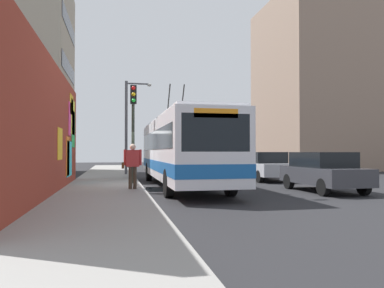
{
  "coord_description": "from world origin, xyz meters",
  "views": [
    {
      "loc": [
        -17.13,
        1.16,
        1.6
      ],
      "look_at": [
        2.76,
        -2.97,
        2.02
      ],
      "focal_mm": 34.76,
      "sensor_mm": 36.0,
      "label": 1
    }
  ],
  "objects_px": {
    "city_bus": "(181,149)",
    "parked_car_red": "(211,160)",
    "traffic_light": "(133,118)",
    "parked_car_navy": "(233,162)",
    "parked_car_silver": "(263,165)",
    "parked_car_dark_gray": "(323,171)",
    "pedestrian_at_curb": "(132,162)",
    "street_lamp": "(129,120)"
  },
  "relations": [
    {
      "from": "traffic_light",
      "to": "street_lamp",
      "type": "xyz_separation_m",
      "value": [
        7.27,
        -0.1,
        0.49
      ]
    },
    {
      "from": "city_bus",
      "to": "pedestrian_at_curb",
      "type": "distance_m",
      "value": 3.12
    },
    {
      "from": "pedestrian_at_curb",
      "to": "traffic_light",
      "type": "xyz_separation_m",
      "value": [
        2.45,
        -0.14,
        1.97
      ]
    },
    {
      "from": "parked_car_navy",
      "to": "pedestrian_at_curb",
      "type": "distance_m",
      "value": 12.94
    },
    {
      "from": "parked_car_silver",
      "to": "pedestrian_at_curb",
      "type": "height_order",
      "value": "pedestrian_at_curb"
    },
    {
      "from": "street_lamp",
      "to": "traffic_light",
      "type": "bearing_deg",
      "value": 179.19
    },
    {
      "from": "city_bus",
      "to": "street_lamp",
      "type": "distance_m",
      "value": 8.17
    },
    {
      "from": "parked_car_red",
      "to": "traffic_light",
      "type": "bearing_deg",
      "value": 152.67
    },
    {
      "from": "traffic_light",
      "to": "parked_car_silver",
      "type": "bearing_deg",
      "value": -70.91
    },
    {
      "from": "parked_car_dark_gray",
      "to": "parked_car_navy",
      "type": "relative_size",
      "value": 0.94
    },
    {
      "from": "city_bus",
      "to": "pedestrian_at_curb",
      "type": "xyz_separation_m",
      "value": [
        -2.05,
        2.29,
        -0.56
      ]
    },
    {
      "from": "parked_car_red",
      "to": "pedestrian_at_curb",
      "type": "relative_size",
      "value": 2.75
    },
    {
      "from": "city_bus",
      "to": "parked_car_dark_gray",
      "type": "height_order",
      "value": "city_bus"
    },
    {
      "from": "parked_car_dark_gray",
      "to": "parked_car_navy",
      "type": "height_order",
      "value": "same"
    },
    {
      "from": "parked_car_silver",
      "to": "traffic_light",
      "type": "relative_size",
      "value": 1.06
    },
    {
      "from": "pedestrian_at_curb",
      "to": "street_lamp",
      "type": "distance_m",
      "value": 10.03
    },
    {
      "from": "city_bus",
      "to": "traffic_light",
      "type": "relative_size",
      "value": 2.67
    },
    {
      "from": "street_lamp",
      "to": "parked_car_silver",
      "type": "bearing_deg",
      "value": -123.11
    },
    {
      "from": "city_bus",
      "to": "parked_car_navy",
      "type": "height_order",
      "value": "city_bus"
    },
    {
      "from": "parked_car_dark_gray",
      "to": "pedestrian_at_curb",
      "type": "distance_m",
      "value": 7.58
    },
    {
      "from": "parked_car_dark_gray",
      "to": "parked_car_silver",
      "type": "distance_m",
      "value": 6.11
    },
    {
      "from": "parked_car_navy",
      "to": "pedestrian_at_curb",
      "type": "height_order",
      "value": "pedestrian_at_curb"
    },
    {
      "from": "parked_car_dark_gray",
      "to": "traffic_light",
      "type": "height_order",
      "value": "traffic_light"
    },
    {
      "from": "parked_car_dark_gray",
      "to": "parked_car_red",
      "type": "bearing_deg",
      "value": -0.0
    },
    {
      "from": "city_bus",
      "to": "parked_car_dark_gray",
      "type": "xyz_separation_m",
      "value": [
        -3.16,
        -5.2,
        -0.91
      ]
    },
    {
      "from": "parked_car_dark_gray",
      "to": "traffic_light",
      "type": "xyz_separation_m",
      "value": [
        3.56,
        7.35,
        2.32
      ]
    },
    {
      "from": "parked_car_silver",
      "to": "pedestrian_at_curb",
      "type": "distance_m",
      "value": 9.01
    },
    {
      "from": "traffic_light",
      "to": "pedestrian_at_curb",
      "type": "bearing_deg",
      "value": 176.76
    },
    {
      "from": "traffic_light",
      "to": "parked_car_navy",
      "type": "bearing_deg",
      "value": -42.24
    },
    {
      "from": "parked_car_navy",
      "to": "parked_car_red",
      "type": "relative_size",
      "value": 0.91
    },
    {
      "from": "parked_car_silver",
      "to": "parked_car_red",
      "type": "xyz_separation_m",
      "value": [
        11.68,
        -0.0,
        0.0
      ]
    },
    {
      "from": "parked_car_red",
      "to": "parked_car_silver",
      "type": "bearing_deg",
      "value": 180.0
    },
    {
      "from": "city_bus",
      "to": "street_lamp",
      "type": "bearing_deg",
      "value": 14.93
    },
    {
      "from": "city_bus",
      "to": "parked_car_silver",
      "type": "xyz_separation_m",
      "value": [
        2.95,
        -5.2,
        -0.91
      ]
    },
    {
      "from": "parked_car_silver",
      "to": "parked_car_navy",
      "type": "bearing_deg",
      "value": -0.0
    },
    {
      "from": "city_bus",
      "to": "parked_car_red",
      "type": "xyz_separation_m",
      "value": [
        14.63,
        -5.2,
        -0.91
      ]
    },
    {
      "from": "traffic_light",
      "to": "street_lamp",
      "type": "bearing_deg",
      "value": -0.81
    },
    {
      "from": "parked_car_red",
      "to": "city_bus",
      "type": "bearing_deg",
      "value": 160.43
    },
    {
      "from": "street_lamp",
      "to": "pedestrian_at_curb",
      "type": "bearing_deg",
      "value": 178.58
    },
    {
      "from": "city_bus",
      "to": "parked_car_silver",
      "type": "relative_size",
      "value": 2.53
    },
    {
      "from": "pedestrian_at_curb",
      "to": "street_lamp",
      "type": "xyz_separation_m",
      "value": [
        9.72,
        -0.24,
        2.46
      ]
    },
    {
      "from": "pedestrian_at_curb",
      "to": "street_lamp",
      "type": "bearing_deg",
      "value": -1.42
    }
  ]
}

